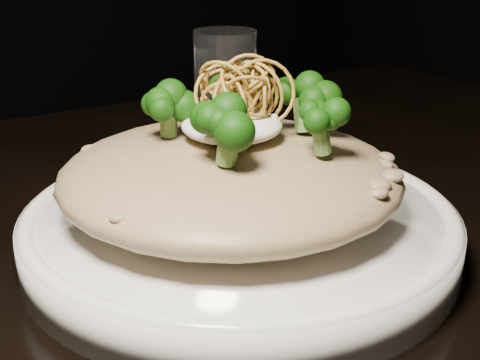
# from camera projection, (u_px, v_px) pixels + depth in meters

# --- Properties ---
(table) EXTENTS (1.10, 0.80, 0.75)m
(table) POSITION_uv_depth(u_px,v_px,m) (242.00, 310.00, 0.57)
(table) COLOR black
(table) RESTS_ON ground
(plate) EXTENTS (0.31, 0.31, 0.03)m
(plate) POSITION_uv_depth(u_px,v_px,m) (240.00, 230.00, 0.48)
(plate) COLOR white
(plate) RESTS_ON table
(risotto) EXTENTS (0.24, 0.24, 0.05)m
(risotto) POSITION_uv_depth(u_px,v_px,m) (230.00, 175.00, 0.47)
(risotto) COLOR brown
(risotto) RESTS_ON plate
(broccoli) EXTENTS (0.14, 0.14, 0.05)m
(broccoli) POSITION_uv_depth(u_px,v_px,m) (246.00, 102.00, 0.45)
(broccoli) COLOR black
(broccoli) RESTS_ON risotto
(cheese) EXTENTS (0.07, 0.07, 0.02)m
(cheese) POSITION_uv_depth(u_px,v_px,m) (232.00, 125.00, 0.46)
(cheese) COLOR white
(cheese) RESTS_ON risotto
(shallots) EXTENTS (0.06, 0.06, 0.04)m
(shallots) POSITION_uv_depth(u_px,v_px,m) (242.00, 80.00, 0.45)
(shallots) COLOR brown
(shallots) RESTS_ON cheese
(drinking_glass) EXTENTS (0.08, 0.08, 0.12)m
(drinking_glass) POSITION_uv_depth(u_px,v_px,m) (225.00, 86.00, 0.72)
(drinking_glass) COLOR white
(drinking_glass) RESTS_ON table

